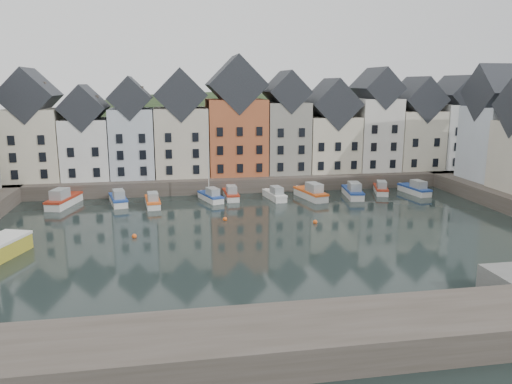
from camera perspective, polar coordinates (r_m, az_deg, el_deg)
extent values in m
plane|color=black|center=(51.30, 1.91, -5.41)|extent=(260.00, 260.00, 0.00)
cube|color=#433C33|center=(79.82, -2.49, 1.74)|extent=(90.00, 16.00, 2.00)
cube|color=#433C33|center=(29.65, -8.84, -17.34)|extent=(50.00, 6.00, 2.00)
ellipsoid|color=black|center=(109.58, -4.18, -5.60)|extent=(153.60, 70.40, 64.00)
sphere|color=#1E2F15|center=(99.07, -12.25, 8.02)|extent=(5.77, 5.77, 5.77)
sphere|color=#1E2F15|center=(114.30, 7.99, 8.42)|extent=(5.27, 5.27, 5.27)
sphere|color=#1E2F15|center=(110.56, 12.50, 8.00)|extent=(5.07, 5.07, 5.07)
sphere|color=#1E2F15|center=(106.14, 3.41, 8.06)|extent=(5.01, 5.01, 5.01)
sphere|color=#1E2F15|center=(108.38, -24.79, 6.39)|extent=(3.94, 3.94, 3.94)
sphere|color=#1E2F15|center=(114.95, 9.73, 8.35)|extent=(5.21, 5.21, 5.21)
sphere|color=#1E2F15|center=(107.39, -3.48, 8.38)|extent=(5.45, 5.45, 5.45)
sphere|color=#1E2F15|center=(107.73, 16.65, 7.31)|extent=(4.49, 4.49, 4.49)
cube|color=beige|center=(78.64, -23.99, 4.98)|extent=(7.67, 8.00, 10.07)
cube|color=black|center=(78.20, -24.43, 10.02)|extent=(7.67, 8.16, 7.67)
cube|color=white|center=(77.29, -18.70, 4.74)|extent=(6.56, 8.00, 8.61)
cube|color=black|center=(76.80, -19.01, 9.12)|extent=(6.56, 8.16, 6.56)
cube|color=silver|center=(76.48, -13.88, 5.49)|extent=(6.20, 8.00, 10.02)
cube|color=black|center=(76.03, -14.13, 10.39)|extent=(6.20, 8.16, 6.20)
cube|color=beige|center=(76.32, -8.53, 5.72)|extent=(7.70, 8.00, 10.08)
cube|color=black|center=(75.86, -8.70, 10.93)|extent=(7.70, 8.16, 7.70)
cube|color=#BB5C35|center=(76.91, -2.29, 6.34)|extent=(8.69, 8.00, 11.28)
cube|color=black|center=(76.50, -2.34, 12.16)|extent=(8.69, 8.16, 8.69)
cube|color=gray|center=(78.33, 3.34, 6.25)|extent=(6.43, 8.00, 10.78)
cube|color=black|center=(77.91, 3.41, 11.37)|extent=(6.43, 8.16, 6.43)
cube|color=beige|center=(80.43, 8.43, 5.50)|extent=(7.88, 8.00, 8.56)
cube|color=black|center=(79.95, 8.57, 9.94)|extent=(7.88, 8.16, 7.88)
cube|color=white|center=(82.88, 13.31, 6.45)|extent=(6.50, 8.00, 11.27)
cube|color=black|center=(82.50, 13.56, 11.46)|extent=(6.50, 8.16, 6.50)
cube|color=beige|center=(85.97, 17.60, 5.75)|extent=(7.23, 8.00, 9.32)
cube|color=black|center=(85.54, 17.88, 10.04)|extent=(7.23, 8.16, 7.23)
cube|color=white|center=(89.28, 21.55, 6.01)|extent=(6.18, 8.00, 10.32)
cube|color=black|center=(88.90, 21.90, 10.30)|extent=(6.18, 8.16, 6.18)
cube|color=silver|center=(79.39, 25.75, 5.00)|extent=(7.47, 8.00, 10.38)
cube|color=black|center=(78.95, 26.24, 10.15)|extent=(7.62, 8.00, 8.00)
sphere|color=#EF5B1C|center=(58.23, -3.56, -3.11)|extent=(0.50, 0.50, 0.50)
sphere|color=#EF5B1C|center=(57.34, 6.78, -3.43)|extent=(0.50, 0.50, 0.50)
sphere|color=#EF5B1C|center=(53.25, -13.74, -4.93)|extent=(0.50, 0.50, 0.50)
cube|color=silver|center=(69.67, -21.06, -1.15)|extent=(3.70, 7.07, 1.24)
cube|color=#A52C17|center=(69.53, -21.10, -0.61)|extent=(3.84, 7.23, 0.28)
cube|color=gray|center=(68.50, -21.51, -0.24)|extent=(2.22, 3.02, 1.35)
cube|color=silver|center=(68.41, -15.46, -1.05)|extent=(2.91, 6.03, 1.06)
cube|color=navy|center=(68.28, -15.49, -0.58)|extent=(3.03, 6.16, 0.24)
cube|color=gray|center=(67.31, -15.43, -0.25)|extent=(1.81, 2.55, 1.16)
cube|color=silver|center=(66.31, -11.72, -1.29)|extent=(2.14, 5.57, 1.00)
cube|color=#EF5B1C|center=(66.19, -11.74, -0.84)|extent=(2.24, 5.68, 0.23)
cube|color=gray|center=(65.27, -11.71, -0.53)|extent=(1.47, 2.29, 1.09)
cube|color=silver|center=(68.12, -5.22, -0.73)|extent=(3.21, 5.55, 0.98)
cube|color=navy|center=(68.00, -5.22, -0.29)|extent=(3.32, 5.68, 0.22)
cube|color=gray|center=(67.17, -4.96, 0.02)|extent=(1.85, 2.41, 1.06)
cylinder|color=silver|center=(67.66, -5.48, 3.50)|extent=(0.12, 0.12, 9.75)
cube|color=silver|center=(69.22, -2.90, -0.48)|extent=(1.70, 5.48, 1.00)
cube|color=#A52C17|center=(69.10, -2.91, -0.04)|extent=(1.80, 5.59, 0.23)
cube|color=gray|center=(68.20, -2.82, 0.27)|extent=(1.30, 2.20, 1.09)
cube|color=silver|center=(68.85, 2.12, -0.55)|extent=(2.44, 5.51, 0.98)
cube|color=silver|center=(68.74, 2.12, -0.11)|extent=(2.55, 5.63, 0.22)
cube|color=gray|center=(67.90, 2.37, 0.19)|extent=(1.57, 2.30, 1.06)
cube|color=silver|center=(69.54, 6.25, -0.42)|extent=(3.32, 6.80, 1.20)
cube|color=#EF5B1C|center=(69.40, 6.26, 0.10)|extent=(3.45, 6.95, 0.27)
cube|color=gray|center=(68.42, 6.66, 0.48)|extent=(2.05, 2.88, 1.31)
cube|color=silver|center=(71.50, 10.97, -0.24)|extent=(2.73, 6.44, 1.14)
cube|color=navy|center=(71.37, 10.99, 0.25)|extent=(2.86, 6.58, 0.26)
cube|color=gray|center=(70.35, 11.18, 0.59)|extent=(1.79, 2.68, 1.25)
cube|color=silver|center=(74.83, 14.05, 0.13)|extent=(3.14, 5.58, 0.98)
cube|color=#A52C17|center=(74.72, 14.08, 0.53)|extent=(3.25, 5.71, 0.22)
cube|color=gray|center=(73.84, 14.16, 0.81)|extent=(1.83, 2.42, 1.07)
cube|color=silver|center=(75.71, 17.62, 0.08)|extent=(2.54, 6.01, 1.07)
cube|color=navy|center=(75.60, 17.65, 0.51)|extent=(2.66, 6.14, 0.24)
cube|color=gray|center=(74.79, 18.07, 0.82)|extent=(1.67, 2.50, 1.17)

